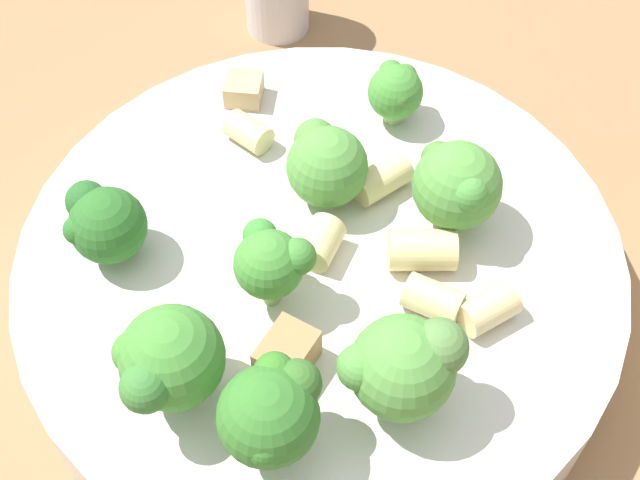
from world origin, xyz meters
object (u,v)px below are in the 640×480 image
rigatoni_2 (248,132)px  chicken_chunk_0 (287,354)px  rigatoni_0 (381,179)px  rigatoni_3 (488,309)px  pasta_bowl (320,276)px  broccoli_floret_2 (457,185)px  broccoli_floret_3 (271,261)px  broccoli_floret_7 (319,161)px  broccoli_floret_6 (104,222)px  chicken_chunk_1 (244,90)px  broccoli_floret_1 (396,91)px  rigatoni_1 (310,247)px  rigatoni_4 (422,242)px  broccoli_floret_0 (271,413)px  rigatoni_5 (433,299)px  broccoli_floret_5 (168,360)px  broccoli_floret_4 (404,366)px

rigatoni_2 → chicken_chunk_0: chicken_chunk_0 is taller
rigatoni_0 → rigatoni_3: size_ratio=1.13×
rigatoni_2 → pasta_bowl: bearing=32.9°
broccoli_floret_2 → broccoli_floret_3: broccoli_floret_2 is taller
broccoli_floret_3 → broccoli_floret_7: same height
broccoli_floret_6 → rigatoni_0: size_ratio=1.36×
broccoli_floret_3 → chicken_chunk_1: broccoli_floret_3 is taller
pasta_bowl → broccoli_floret_1: (-0.08, 0.03, 0.04)m
rigatoni_1 → rigatoni_4: 0.05m
pasta_bowl → broccoli_floret_0: bearing=-5.4°
pasta_bowl → broccoli_floret_2: (-0.02, 0.05, 0.04)m
broccoli_floret_0 → broccoli_floret_6: (-0.08, -0.08, -0.01)m
broccoli_floret_6 → rigatoni_5: bearing=83.1°
broccoli_floret_1 → broccoli_floret_5: bearing=-25.9°
broccoli_floret_3 → rigatoni_2: (-0.08, -0.02, -0.02)m
chicken_chunk_1 → broccoli_floret_7: bearing=37.2°
rigatoni_4 → chicken_chunk_0: 0.08m
broccoli_floret_2 → rigatoni_1: (0.03, -0.06, -0.02)m
rigatoni_5 → rigatoni_4: bearing=-169.1°
broccoli_floret_2 → broccoli_floret_5: (0.09, -0.10, 0.00)m
rigatoni_0 → chicken_chunk_0: size_ratio=1.14×
broccoli_floret_5 → broccoli_floret_6: bearing=-147.8°
broccoli_floret_7 → chicken_chunk_1: bearing=-142.8°
broccoli_floret_7 → broccoli_floret_5: bearing=-22.9°
broccoli_floret_2 → chicken_chunk_0: (0.08, -0.06, -0.02)m
pasta_bowl → broccoli_floret_0: broccoli_floret_0 is taller
broccoli_floret_3 → rigatoni_2: bearing=-165.0°
rigatoni_4 → chicken_chunk_0: rigatoni_4 is taller
broccoli_floret_0 → rigatoni_2: size_ratio=2.21×
broccoli_floret_4 → rigatoni_2: size_ratio=2.24×
broccoli_floret_5 → broccoli_floret_7: bearing=157.1°
broccoli_floret_0 → rigatoni_3: 0.10m
broccoli_floret_4 → rigatoni_2: (-0.13, -0.08, -0.02)m
broccoli_floret_7 → rigatoni_5: size_ratio=1.64×
rigatoni_5 → chicken_chunk_0: size_ratio=1.01×
broccoli_floret_3 → chicken_chunk_0: size_ratio=1.70×
rigatoni_2 → chicken_chunk_0: bearing=15.5°
broccoli_floret_3 → broccoli_floret_6: 0.07m
broccoli_floret_1 → rigatoni_4: (0.08, 0.02, -0.01)m
pasta_bowl → broccoli_floret_0: size_ratio=5.70×
pasta_bowl → chicken_chunk_1: 0.10m
rigatoni_2 → chicken_chunk_0: 0.12m
rigatoni_0 → broccoli_floret_6: bearing=-68.4°
broccoli_floret_3 → rigatoni_1: size_ratio=1.91×
broccoli_floret_5 → rigatoni_4: broccoli_floret_5 is taller
broccoli_floret_5 → broccoli_floret_1: bearing=154.1°
broccoli_floret_6 → rigatoni_0: broccoli_floret_6 is taller
broccoli_floret_0 → broccoli_floret_5: (-0.02, -0.04, -0.00)m
broccoli_floret_0 → broccoli_floret_7: broccoli_floret_0 is taller
rigatoni_3 → rigatoni_0: bearing=-143.8°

